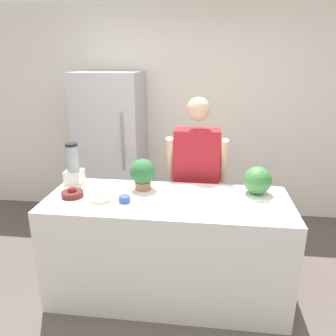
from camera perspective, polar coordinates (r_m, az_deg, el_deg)
ground_plane at (r=2.85m, az=-1.10°, el=-25.44°), size 14.00×14.00×0.00m
wall_back at (r=4.17m, az=2.78°, el=9.23°), size 8.00×0.06×2.60m
counter_island at (r=2.86m, az=-0.09°, el=-13.67°), size 1.98×0.75×0.91m
refrigerator at (r=4.06m, az=-9.80°, el=3.17°), size 0.76×0.65×1.83m
person at (r=3.21m, az=4.94°, el=-2.22°), size 0.57×0.26×1.65m
cutting_board at (r=2.81m, az=15.26°, el=-4.45°), size 0.33×0.27×0.01m
watermelon at (r=2.77m, az=15.31°, el=-2.09°), size 0.23×0.23×0.23m
bowl_cherries at (r=2.79m, az=-16.30°, el=-4.26°), size 0.18×0.18×0.08m
bowl_cream at (r=2.66m, az=-11.65°, el=-4.65°), size 0.16×0.16×0.11m
bowl_small_blue at (r=2.61m, az=-7.59°, el=-5.38°), size 0.09×0.09×0.05m
blender at (r=3.04m, az=-16.16°, el=0.28°), size 0.15×0.15×0.37m
potted_plant at (r=2.79m, az=-4.44°, el=-0.87°), size 0.22×0.22×0.27m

